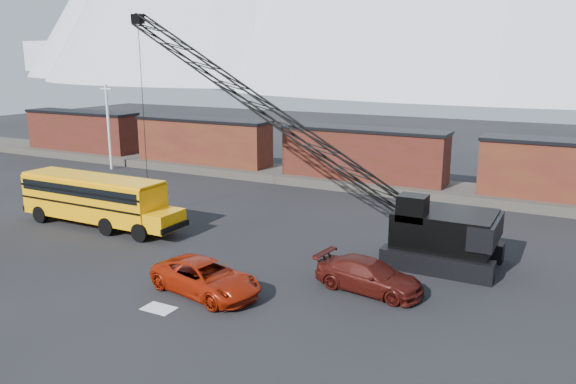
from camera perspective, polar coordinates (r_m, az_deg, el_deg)
name	(u,v)px	position (r m, az deg, el deg)	size (l,w,h in m)	color
ground	(205,275)	(28.10, -8.43, -8.36)	(160.00, 160.00, 0.00)	black
gravel_berm	(362,183)	(46.77, 7.57, 0.96)	(120.00, 5.00, 0.70)	#4E4840
boxcar_west_far	(82,131)	(64.56, -20.19, 5.86)	(13.70, 3.10, 4.17)	#541A17
boxcar_west_near	(203,141)	(53.85, -8.58, 5.18)	(13.70, 3.10, 4.17)	#4D1916
boxcar_mid	(363,154)	(46.31, 7.66, 3.87)	(13.70, 3.10, 4.17)	#541A17
utility_pole	(109,126)	(55.89, -17.77, 6.42)	(1.40, 0.24, 8.00)	silver
snow_patch	(159,308)	(24.95, -12.98, -11.46)	(1.40, 0.90, 0.02)	silver
school_bus	(97,199)	(37.11, -18.82, -0.65)	(11.65, 2.65, 3.19)	#FAA205
red_pickup	(206,278)	(25.76, -8.31, -8.61)	(2.51, 5.45, 1.51)	#9A1C07
maroon_suv	(369,276)	(26.06, 8.24, -8.40)	(2.06, 5.07, 1.47)	#400F0B
crawler_crane	(289,126)	(32.01, 0.12, 6.75)	(23.05, 4.20, 13.27)	black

